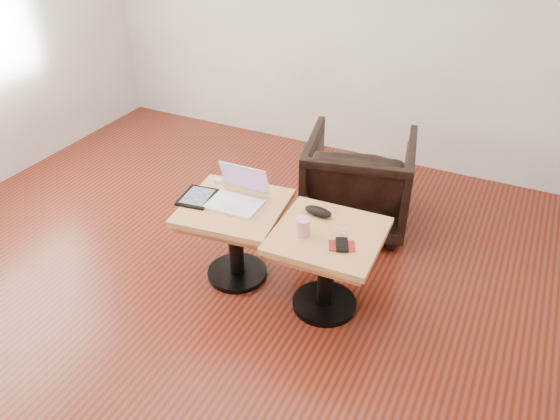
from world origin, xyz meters
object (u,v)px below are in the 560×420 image
at_px(side_table_left, 235,223).
at_px(side_table_right, 327,252).
at_px(armchair, 359,181).
at_px(laptop, 238,196).
at_px(striped_cup, 303,227).

xyz_separation_m(side_table_left, side_table_right, (0.61, -0.02, 0.00)).
xyz_separation_m(side_table_right, armchair, (-0.14, 0.95, -0.06)).
xyz_separation_m(laptop, striped_cup, (0.48, -0.14, 0.01)).
height_order(laptop, armchair, laptop).
relative_size(side_table_right, laptop, 1.93).
bearing_deg(side_table_right, striped_cup, -150.03).
bearing_deg(striped_cup, side_table_right, 32.08).
distance_m(side_table_right, striped_cup, 0.23).
distance_m(striped_cup, armchair, 1.05).
relative_size(laptop, striped_cup, 3.12).
height_order(side_table_right, laptop, laptop).
relative_size(side_table_right, striped_cup, 6.03).
relative_size(laptop, armchair, 0.42).
bearing_deg(striped_cup, laptop, 164.13).
relative_size(side_table_left, striped_cup, 6.47).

